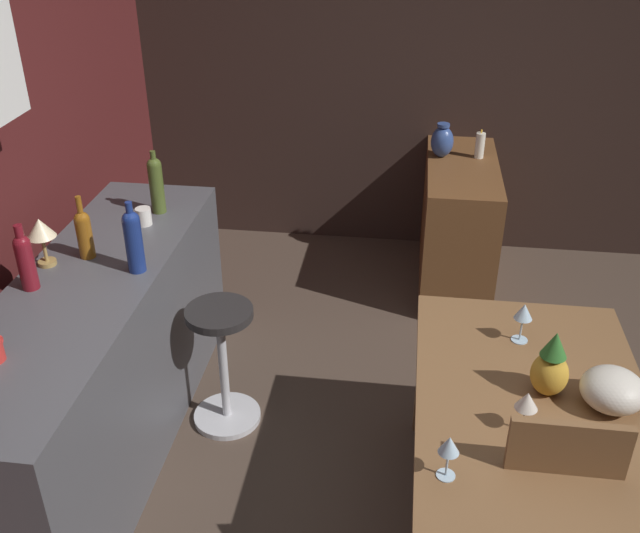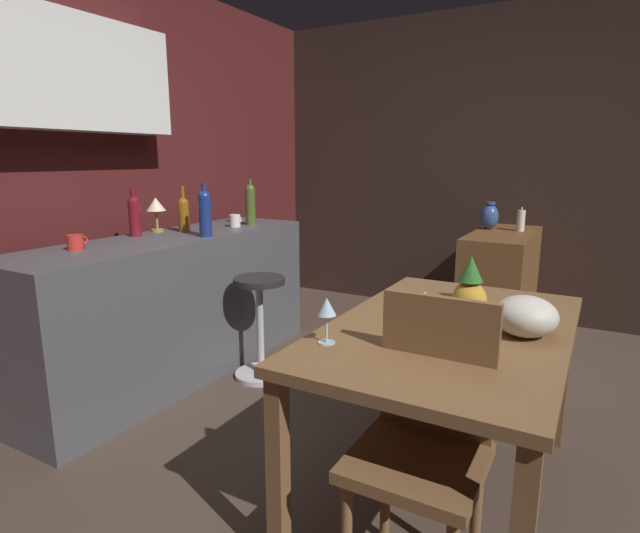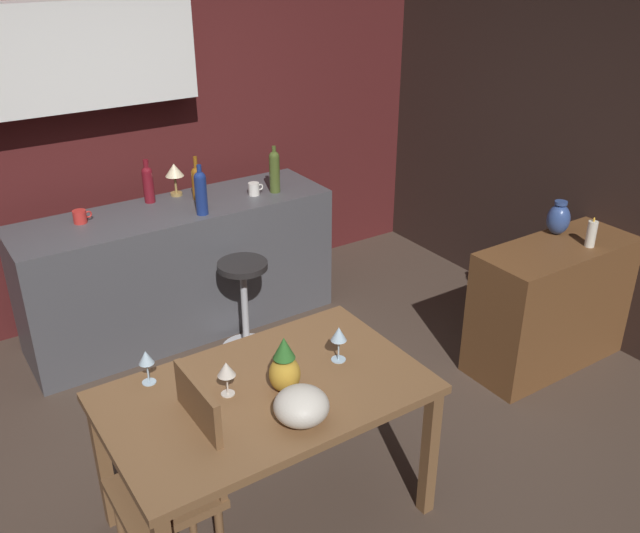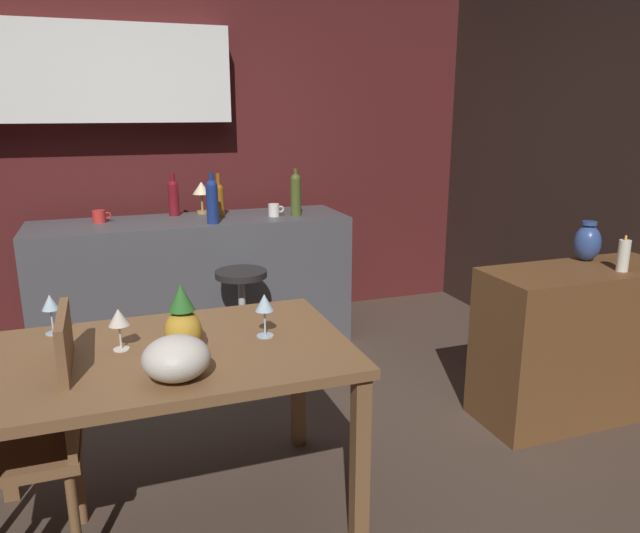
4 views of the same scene
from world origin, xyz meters
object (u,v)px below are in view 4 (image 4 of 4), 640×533
at_px(dining_table, 166,371).
at_px(sideboard_cabinet, 579,342).
at_px(wine_bottle_olive, 296,193).
at_px(wine_glass_left, 50,304).
at_px(cup_white, 274,210).
at_px(counter_lamp, 201,190).
at_px(wine_glass_center, 264,304).
at_px(vase_ceramic_blue, 587,242).
at_px(chair_near_window, 41,431).
at_px(pineapple_centerpiece, 183,324).
at_px(wine_bottle_cobalt, 212,200).
at_px(bar_stool, 243,317).
at_px(wine_bottle_amber, 219,198).
at_px(wine_bottle_ruby, 173,196).
at_px(pillar_candle_tall, 624,256).
at_px(wine_glass_right, 119,318).
at_px(fruit_bowl, 176,358).
at_px(cup_red, 99,216).

xyz_separation_m(dining_table, sideboard_cabinet, (2.16, 0.18, -0.25)).
bearing_deg(wine_bottle_olive, wine_glass_left, -136.00).
height_order(sideboard_cabinet, cup_white, cup_white).
bearing_deg(sideboard_cabinet, counter_lamp, 131.57).
relative_size(wine_glass_center, vase_ceramic_blue, 0.81).
bearing_deg(dining_table, chair_near_window, -173.58).
distance_m(wine_glass_left, pineapple_centerpiece, 0.61).
distance_m(sideboard_cabinet, wine_glass_left, 2.61).
bearing_deg(wine_bottle_cobalt, dining_table, -106.14).
distance_m(wine_bottle_olive, cup_white, 0.19).
distance_m(bar_stool, wine_bottle_amber, 0.89).
distance_m(dining_table, vase_ceramic_blue, 2.31).
distance_m(pineapple_centerpiece, wine_bottle_ruby, 2.12).
bearing_deg(pineapple_centerpiece, pillar_candle_tall, 3.30).
height_order(chair_near_window, wine_bottle_ruby, wine_bottle_ruby).
xyz_separation_m(wine_bottle_amber, pillar_candle_tall, (1.71, -1.85, -0.12)).
bearing_deg(wine_bottle_cobalt, bar_stool, -71.91).
relative_size(wine_glass_left, cup_white, 1.49).
relative_size(sideboard_cabinet, wine_glass_right, 6.77).
relative_size(bar_stool, wine_glass_right, 4.02).
relative_size(wine_bottle_amber, wine_bottle_ruby, 1.01).
distance_m(chair_near_window, pineapple_centerpiece, 0.62).
height_order(dining_table, wine_bottle_cobalt, wine_bottle_cobalt).
bearing_deg(wine_bottle_amber, wine_glass_center, -95.26).
bearing_deg(dining_table, pineapple_centerpiece, -36.14).
xyz_separation_m(dining_table, pineapple_centerpiece, (0.07, -0.05, 0.20)).
xyz_separation_m(dining_table, wine_bottle_amber, (0.57, 1.93, 0.37)).
relative_size(wine_bottle_olive, cup_white, 2.95).
bearing_deg(dining_table, bar_stool, 66.45).
bearing_deg(counter_lamp, wine_glass_right, -107.33).
height_order(chair_near_window, wine_glass_left, chair_near_window).
xyz_separation_m(pineapple_centerpiece, vase_ceramic_blue, (2.20, 0.36, 0.07)).
relative_size(bar_stool, wine_bottle_cobalt, 2.00).
height_order(bar_stool, fruit_bowl, fruit_bowl).
bearing_deg(bar_stool, pillar_candle_tall, -36.62).
height_order(wine_glass_left, cup_white, cup_white).
xyz_separation_m(wine_glass_center, fruit_bowl, (-0.38, -0.28, -0.06)).
height_order(wine_glass_center, counter_lamp, counter_lamp).
distance_m(wine_glass_center, fruit_bowl, 0.47).
distance_m(cup_red, vase_ceramic_blue, 2.97).
xyz_separation_m(wine_glass_center, wine_bottle_amber, (0.18, 1.91, 0.15)).
xyz_separation_m(bar_stool, pineapple_centerpiece, (-0.52, -1.39, 0.51)).
relative_size(fruit_bowl, pillar_candle_tall, 1.22).
xyz_separation_m(wine_glass_center, pineapple_centerpiece, (-0.33, -0.06, -0.02)).
relative_size(wine_glass_right, vase_ceramic_blue, 0.75).
xyz_separation_m(pineapple_centerpiece, cup_red, (-0.28, 1.99, 0.09)).
bearing_deg(chair_near_window, vase_ceramic_blue, 7.64).
bearing_deg(wine_bottle_amber, wine_bottle_cobalt, -108.86).
bearing_deg(pillar_candle_tall, chair_near_window, -177.32).
xyz_separation_m(bar_stool, wine_bottle_cobalt, (-0.10, 0.32, 0.71)).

